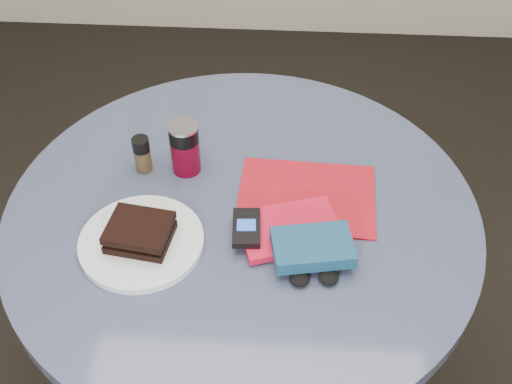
# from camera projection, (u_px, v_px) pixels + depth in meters

# --- Properties ---
(table) EXTENTS (1.00, 1.00, 0.75)m
(table) POSITION_uv_depth(u_px,v_px,m) (243.00, 258.00, 1.47)
(table) COLOR black
(table) RESTS_ON ground
(plate) EXTENTS (0.33, 0.33, 0.02)m
(plate) POSITION_uv_depth(u_px,v_px,m) (142.00, 242.00, 1.27)
(plate) COLOR white
(plate) RESTS_ON table
(sandwich) EXTENTS (0.14, 0.12, 0.04)m
(sandwich) POSITION_uv_depth(u_px,v_px,m) (140.00, 232.00, 1.25)
(sandwich) COLOR black
(sandwich) RESTS_ON plate
(soda_can) EXTENTS (0.07, 0.07, 0.12)m
(soda_can) POSITION_uv_depth(u_px,v_px,m) (185.00, 148.00, 1.40)
(soda_can) COLOR maroon
(soda_can) RESTS_ON table
(pepper_grinder) EXTENTS (0.04, 0.04, 0.09)m
(pepper_grinder) POSITION_uv_depth(u_px,v_px,m) (142.00, 154.00, 1.41)
(pepper_grinder) COLOR #41341C
(pepper_grinder) RESTS_ON table
(magazine) EXTENTS (0.30, 0.23, 0.01)m
(magazine) POSITION_uv_depth(u_px,v_px,m) (307.00, 197.00, 1.37)
(magazine) COLOR maroon
(magazine) RESTS_ON table
(red_book) EXTENTS (0.23, 0.19, 0.02)m
(red_book) POSITION_uv_depth(u_px,v_px,m) (290.00, 229.00, 1.29)
(red_book) COLOR #B90E2B
(red_book) RESTS_ON magazine
(novel) EXTENTS (0.17, 0.12, 0.03)m
(novel) POSITION_uv_depth(u_px,v_px,m) (313.00, 247.00, 1.23)
(novel) COLOR navy
(novel) RESTS_ON red_book
(mp3_player) EXTENTS (0.06, 0.10, 0.02)m
(mp3_player) POSITION_uv_depth(u_px,v_px,m) (246.00, 228.00, 1.27)
(mp3_player) COLOR black
(mp3_player) RESTS_ON red_book
(headphones) EXTENTS (0.10, 0.05, 0.02)m
(headphones) POSITION_uv_depth(u_px,v_px,m) (314.00, 278.00, 1.21)
(headphones) COLOR black
(headphones) RESTS_ON table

